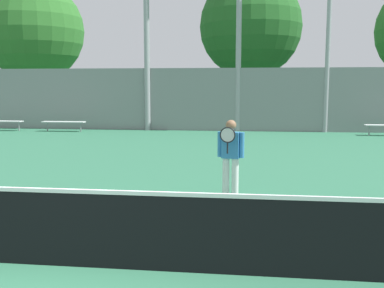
# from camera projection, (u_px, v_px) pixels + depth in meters

# --- Properties ---
(ground_plane) EXTENTS (100.00, 100.00, 0.00)m
(ground_plane) POSITION_uv_depth(u_px,v_px,m) (67.00, 266.00, 5.57)
(ground_plane) COLOR #2D6B4C
(tennis_net) EXTENTS (11.18, 0.09, 0.98)m
(tennis_net) POSITION_uv_depth(u_px,v_px,m) (66.00, 227.00, 5.50)
(tennis_net) COLOR black
(tennis_net) RESTS_ON ground_plane
(tennis_player) EXTENTS (0.54, 0.45, 1.54)m
(tennis_player) POSITION_uv_depth(u_px,v_px,m) (231.00, 153.00, 9.02)
(tennis_player) COLOR silver
(tennis_player) RESTS_ON ground_plane
(bench_courtside_far) EXTENTS (1.65, 0.40, 0.48)m
(bench_courtside_far) POSITION_uv_depth(u_px,v_px,m) (6.00, 122.00, 21.95)
(bench_courtside_far) COLOR white
(bench_courtside_far) RESTS_ON ground_plane
(bench_by_gate) EXTENTS (2.09, 0.40, 0.48)m
(bench_by_gate) POSITION_uv_depth(u_px,v_px,m) (64.00, 122.00, 21.59)
(bench_by_gate) COLOR white
(bench_by_gate) RESTS_ON ground_plane
(light_pole_center_back) EXTENTS (0.90, 0.60, 9.87)m
(light_pole_center_back) POSITION_uv_depth(u_px,v_px,m) (146.00, 13.00, 21.58)
(light_pole_center_back) COLOR #939399
(light_pole_center_back) RESTS_ON ground_plane
(back_fence) EXTENTS (31.38, 0.06, 3.04)m
(back_fence) POSITION_uv_depth(u_px,v_px,m) (203.00, 99.00, 21.89)
(back_fence) COLOR gray
(back_fence) RESTS_ON ground_plane
(tree_green_broad) EXTENTS (6.46, 6.46, 8.94)m
(tree_green_broad) POSITION_uv_depth(u_px,v_px,m) (34.00, 31.00, 29.25)
(tree_green_broad) COLOR brown
(tree_green_broad) RESTS_ON ground_plane
(tree_dark_dense) EXTENTS (6.06, 6.06, 8.71)m
(tree_dark_dense) POSITION_uv_depth(u_px,v_px,m) (251.00, 26.00, 26.61)
(tree_dark_dense) COLOR brown
(tree_dark_dense) RESTS_ON ground_plane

